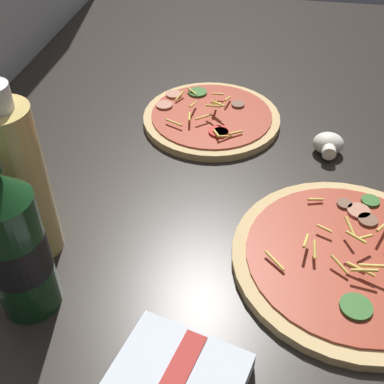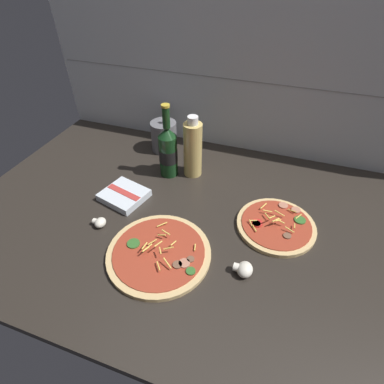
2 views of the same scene
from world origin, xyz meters
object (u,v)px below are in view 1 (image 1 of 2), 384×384
(pizza_far, at_px, (211,118))
(mushroom_right, at_px, (328,144))
(oil_bottle, at_px, (19,182))
(pizza_near, at_px, (349,260))
(beer_bottle, at_px, (13,242))

(pizza_far, bearing_deg, mushroom_right, -106.92)
(oil_bottle, bearing_deg, mushroom_right, -54.15)
(pizza_near, xyz_separation_m, pizza_far, (0.29, 0.21, 0.00))
(pizza_near, height_order, pizza_far, pizza_near)
(pizza_near, bearing_deg, oil_bottle, 95.42)
(pizza_near, distance_m, mushroom_right, 0.23)
(beer_bottle, height_order, oil_bottle, beer_bottle)
(pizza_near, bearing_deg, beer_bottle, 108.26)
(pizza_near, distance_m, beer_bottle, 0.38)
(pizza_near, height_order, oil_bottle, oil_bottle)
(pizza_far, bearing_deg, beer_bottle, 160.32)
(pizza_far, height_order, beer_bottle, beer_bottle)
(pizza_far, distance_m, mushroom_right, 0.20)
(beer_bottle, height_order, mushroom_right, beer_bottle)
(pizza_near, relative_size, pizza_far, 1.22)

